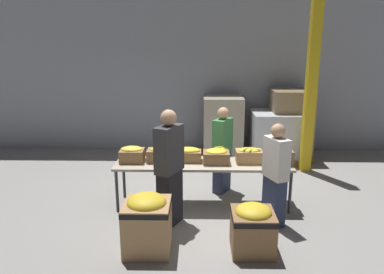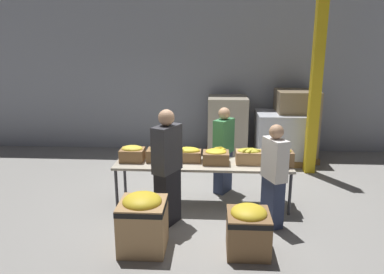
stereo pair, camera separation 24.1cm
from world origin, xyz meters
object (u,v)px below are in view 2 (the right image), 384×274
(pallet_stack_1, at_px, (295,125))
(volunteer_1, at_px, (274,177))
(volunteer_2, at_px, (223,151))
(donation_bin_0, at_px, (143,220))
(sorting_table, at_px, (203,166))
(volunteer_0, at_px, (167,169))
(banana_box_4, at_px, (249,156))
(banana_box_2, at_px, (188,154))
(banana_box_0, at_px, (132,153))
(support_pillar, at_px, (316,77))
(donation_bin_1, at_px, (248,228))
(banana_box_3, at_px, (216,156))
(banana_box_5, at_px, (280,157))
(pallet_stack_0, at_px, (227,128))
(pallet_stack_2, at_px, (279,137))
(banana_box_1, at_px, (160,154))

(pallet_stack_1, bearing_deg, volunteer_1, -106.56)
(volunteer_2, distance_m, donation_bin_0, 2.32)
(sorting_table, xyz_separation_m, volunteer_0, (-0.51, -0.66, 0.18))
(banana_box_4, bearing_deg, banana_box_2, 176.80)
(banana_box_0, relative_size, support_pillar, 0.10)
(volunteer_0, height_order, pallet_stack_1, volunteer_0)
(pallet_stack_1, bearing_deg, banana_box_4, -116.01)
(donation_bin_1, bearing_deg, pallet_stack_1, 71.00)
(banana_box_3, xyz_separation_m, donation_bin_1, (0.42, -1.41, -0.52))
(sorting_table, height_order, support_pillar, support_pillar)
(banana_box_4, height_order, pallet_stack_1, pallet_stack_1)
(donation_bin_0, bearing_deg, banana_box_5, 34.60)
(volunteer_2, bearing_deg, banana_box_0, -39.68)
(banana_box_3, relative_size, pallet_stack_1, 0.26)
(banana_box_2, relative_size, volunteer_1, 0.27)
(banana_box_5, bearing_deg, donation_bin_1, -113.63)
(banana_box_5, height_order, pallet_stack_0, pallet_stack_0)
(banana_box_2, bearing_deg, support_pillar, 34.43)
(banana_box_4, bearing_deg, sorting_table, -177.61)
(volunteer_1, xyz_separation_m, support_pillar, (1.14, 2.41, 1.22))
(volunteer_0, distance_m, pallet_stack_2, 3.87)
(support_pillar, bearing_deg, pallet_stack_0, 151.50)
(banana_box_3, xyz_separation_m, pallet_stack_1, (1.84, 2.69, -0.08))
(volunteer_1, bearing_deg, volunteer_0, 67.62)
(sorting_table, bearing_deg, pallet_stack_1, 52.67)
(banana_box_1, height_order, volunteer_0, volunteer_0)
(banana_box_4, bearing_deg, banana_box_1, 178.49)
(banana_box_0, bearing_deg, pallet_stack_1, 39.25)
(volunteer_0, height_order, volunteer_1, volunteer_0)
(banana_box_3, height_order, support_pillar, support_pillar)
(banana_box_2, xyz_separation_m, volunteer_1, (1.31, -0.73, -0.09))
(banana_box_1, height_order, banana_box_3, banana_box_1)
(banana_box_3, height_order, banana_box_5, banana_box_5)
(volunteer_1, relative_size, pallet_stack_0, 1.08)
(banana_box_1, bearing_deg, volunteer_0, -73.79)
(pallet_stack_0, bearing_deg, banana_box_3, -95.79)
(banana_box_0, bearing_deg, volunteer_1, -17.14)
(donation_bin_1, height_order, support_pillar, support_pillar)
(banana_box_2, bearing_deg, volunteer_0, -108.93)
(pallet_stack_1, height_order, pallet_stack_2, pallet_stack_1)
(banana_box_2, xyz_separation_m, banana_box_3, (0.46, -0.09, 0.00))
(sorting_table, bearing_deg, banana_box_1, 174.41)
(sorting_table, relative_size, donation_bin_1, 4.38)
(banana_box_4, relative_size, volunteer_1, 0.27)
(volunteer_0, xyz_separation_m, volunteer_2, (0.86, 1.26, -0.10))
(sorting_table, height_order, volunteer_2, volunteer_2)
(banana_box_0, distance_m, banana_box_2, 0.93)
(volunteer_0, xyz_separation_m, donation_bin_0, (-0.24, -0.75, -0.46))
(banana_box_5, bearing_deg, pallet_stack_1, 73.41)
(sorting_table, distance_m, support_pillar, 3.10)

